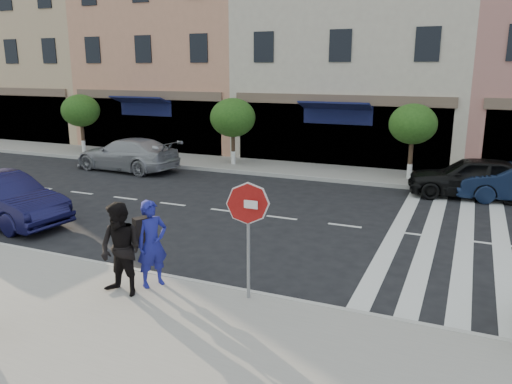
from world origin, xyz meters
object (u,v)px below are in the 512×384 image
walker (121,250)px  stop_sign (248,214)px  car_far_mid (472,177)px  photographer (152,243)px  car_far_left (127,154)px  car_near_mid (2,199)px

walker → stop_sign: bearing=23.1°
car_far_mid → stop_sign: bearing=-26.5°
walker → car_far_mid: walker is taller
walker → photographer: bearing=66.8°
walker → car_far_left: 13.60m
photographer → car_far_mid: photographer is taller
photographer → car_near_mid: 7.23m
car_near_mid → stop_sign: bearing=-95.8°
photographer → walker: bearing=-177.0°
car_near_mid → car_far_mid: bearing=-48.7°
car_far_mid → car_far_left: bearing=-93.2°
stop_sign → photographer: (-2.05, -0.23, -0.80)m
walker → car_near_mid: 7.15m
photographer → car_near_mid: bearing=102.5°
stop_sign → walker: size_ratio=1.24×
stop_sign → car_near_mid: (-8.95, 1.94, -1.12)m
car_near_mid → car_far_left: bearing=17.9°
photographer → car_far_mid: 12.61m
car_far_left → car_near_mid: bearing=15.7°
photographer → car_far_left: (-8.53, 10.22, -0.33)m
stop_sign → car_near_mid: bearing=167.6°
stop_sign → walker: bearing=-160.8°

